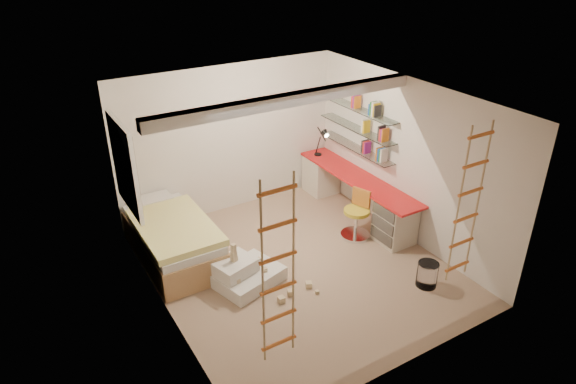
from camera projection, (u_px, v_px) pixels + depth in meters
floor at (298, 268)px, 7.70m from camera, size 4.50×4.50×0.00m
ceiling_beam at (288, 100)px, 6.77m from camera, size 4.00×0.18×0.16m
window_frame at (125, 167)px, 7.23m from camera, size 0.06×1.15×1.35m
window_blind at (127, 166)px, 7.24m from camera, size 0.02×1.00×1.20m
rope_ladder_left at (278, 273)px, 5.05m from camera, size 0.41×0.04×2.13m
rope_ladder_right at (468, 205)px, 6.29m from camera, size 0.41×0.04×2.13m
waste_bin at (427, 274)px, 7.24m from camera, size 0.30×0.30×0.37m
desk at (355, 194)px, 8.96m from camera, size 0.56×2.80×0.75m
shelves at (357, 129)px, 8.73m from camera, size 0.25×1.80×0.71m
bed at (173, 239)px, 7.80m from camera, size 1.02×2.00×0.69m
task_lamp at (323, 138)px, 9.33m from camera, size 0.14×0.36×0.57m
swivel_chair at (357, 220)px, 8.37m from camera, size 0.62×0.62×0.82m
play_platform at (244, 274)px, 7.31m from camera, size 1.07×0.93×0.40m
toy_blocks at (265, 273)px, 7.15m from camera, size 1.01×0.92×0.67m
books at (357, 121)px, 8.67m from camera, size 0.14×0.58×0.92m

